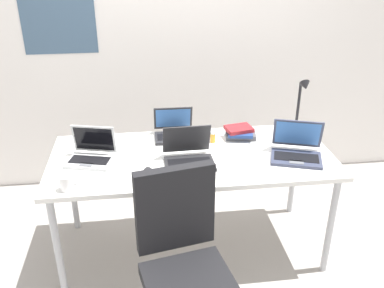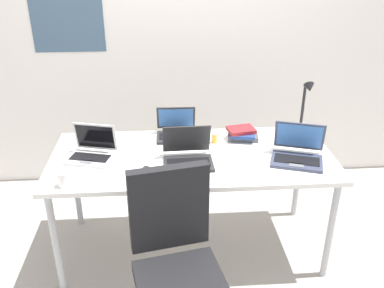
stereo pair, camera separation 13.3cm
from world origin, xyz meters
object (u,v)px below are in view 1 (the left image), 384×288
(pill_bottle, at_px, (213,137))
(coffee_mug, at_px, (67,183))
(desk_lamp, at_px, (300,105))
(office_chair, at_px, (186,279))
(laptop_mid_desk, at_px, (297,151))
(cell_phone, at_px, (101,142))
(laptop_far_corner, at_px, (174,132))
(computer_mouse, at_px, (148,171))
(laptop_center, at_px, (91,154))
(book_stack, at_px, (240,133))
(laptop_back_right, at_px, (189,156))

(pill_bottle, xyz_separation_m, coffee_mug, (-0.90, -0.49, 0.00))
(desk_lamp, bearing_deg, office_chair, -132.72)
(pill_bottle, bearing_deg, laptop_mid_desk, -29.85)
(laptop_mid_desk, relative_size, cell_phone, 2.82)
(laptop_far_corner, xyz_separation_m, coffee_mug, (-0.64, -0.61, 0.00))
(desk_lamp, bearing_deg, laptop_far_corner, 179.12)
(computer_mouse, height_order, pill_bottle, pill_bottle)
(laptop_center, distance_m, office_chair, 0.97)
(laptop_mid_desk, relative_size, book_stack, 1.69)
(laptop_center, xyz_separation_m, cell_phone, (0.04, 0.25, -0.04))
(laptop_back_right, distance_m, laptop_far_corner, 0.39)
(laptop_center, bearing_deg, cell_phone, 81.19)
(computer_mouse, relative_size, coffee_mug, 0.85)
(coffee_mug, relative_size, office_chair, 0.12)
(computer_mouse, bearing_deg, desk_lamp, 29.17)
(desk_lamp, height_order, coffee_mug, desk_lamp)
(desk_lamp, height_order, laptop_mid_desk, desk_lamp)
(laptop_mid_desk, distance_m, office_chair, 1.07)
(laptop_mid_desk, xyz_separation_m, cell_phone, (-1.25, 0.36, -0.04))
(desk_lamp, distance_m, laptop_center, 1.46)
(laptop_mid_desk, xyz_separation_m, laptop_far_corner, (-0.74, 0.40, -0.00))
(laptop_back_right, height_order, pill_bottle, laptop_back_right)
(office_chair, bearing_deg, book_stack, 62.60)
(laptop_far_corner, distance_m, computer_mouse, 0.53)
(pill_bottle, bearing_deg, office_chair, -107.91)
(computer_mouse, relative_size, book_stack, 0.42)
(laptop_center, relative_size, cell_phone, 2.38)
(laptop_mid_desk, relative_size, laptop_far_corner, 1.40)
(book_stack, xyz_separation_m, coffee_mug, (-1.10, -0.54, 0.00))
(laptop_mid_desk, height_order, laptop_far_corner, laptop_mid_desk)
(laptop_back_right, height_order, book_stack, laptop_back_right)
(book_stack, xyz_separation_m, office_chair, (-0.49, -0.94, -0.38))
(desk_lamp, height_order, laptop_back_right, desk_lamp)
(laptop_back_right, relative_size, laptop_center, 0.95)
(laptop_far_corner, height_order, computer_mouse, laptop_far_corner)
(laptop_back_right, height_order, office_chair, office_chair)
(laptop_back_right, xyz_separation_m, laptop_center, (-0.60, 0.10, -0.00))
(laptop_far_corner, distance_m, coffee_mug, 0.89)
(book_stack, relative_size, coffee_mug, 2.01)
(coffee_mug, bearing_deg, book_stack, 26.13)
(laptop_center, relative_size, laptop_far_corner, 1.18)
(book_stack, height_order, office_chair, office_chair)
(book_stack, bearing_deg, laptop_back_right, -141.96)
(laptop_back_right, height_order, cell_phone, laptop_back_right)
(book_stack, distance_m, office_chair, 1.13)
(laptop_back_right, distance_m, office_chair, 0.75)
(laptop_far_corner, height_order, book_stack, laptop_far_corner)
(laptop_far_corner, bearing_deg, computer_mouse, -112.17)
(laptop_far_corner, relative_size, cell_phone, 2.01)
(laptop_far_corner, relative_size, computer_mouse, 2.85)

